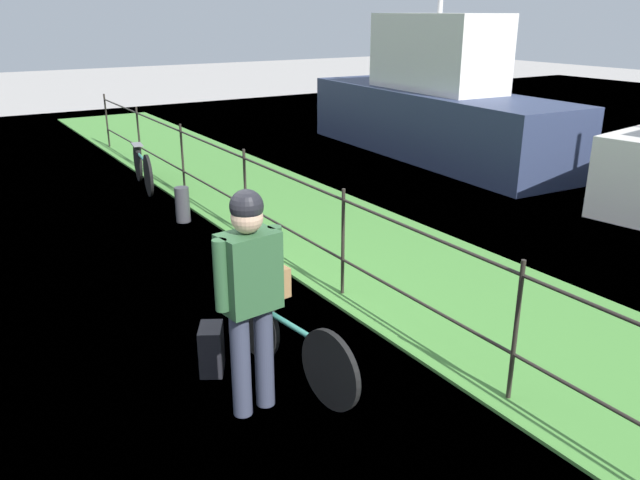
# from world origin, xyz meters

# --- Properties ---
(ground_plane) EXTENTS (60.00, 60.00, 0.00)m
(ground_plane) POSITION_xyz_m (0.00, 0.00, 0.00)
(ground_plane) COLOR #9E9993
(grass_strip) EXTENTS (27.00, 2.40, 0.03)m
(grass_strip) POSITION_xyz_m (0.00, 3.11, 0.01)
(grass_strip) COLOR #478438
(grass_strip) RESTS_ON ground
(iron_fence) EXTENTS (18.04, 0.04, 1.15)m
(iron_fence) POSITION_xyz_m (0.00, 2.12, 0.67)
(iron_fence) COLOR #28231E
(iron_fence) RESTS_ON ground
(bicycle_main) EXTENTS (1.59, 0.26, 0.62)m
(bicycle_main) POSITION_xyz_m (1.10, 0.87, 0.33)
(bicycle_main) COLOR black
(bicycle_main) RESTS_ON ground
(wooden_crate) EXTENTS (0.43, 0.33, 0.25)m
(wooden_crate) POSITION_xyz_m (0.75, 0.83, 0.75)
(wooden_crate) COLOR olive
(wooden_crate) RESTS_ON bicycle_main
(terrier_dog) EXTENTS (0.32, 0.17, 0.18)m
(terrier_dog) POSITION_xyz_m (0.77, 0.83, 0.95)
(terrier_dog) COLOR #4C3D2D
(terrier_dog) RESTS_ON wooden_crate
(cyclist_person) EXTENTS (0.31, 0.54, 1.68)m
(cyclist_person) POSITION_xyz_m (1.32, 0.44, 1.00)
(cyclist_person) COLOR #383D51
(cyclist_person) RESTS_ON ground
(backpack_on_paving) EXTENTS (0.33, 0.29, 0.40)m
(backpack_on_paving) POSITION_xyz_m (0.66, 0.39, 0.20)
(backpack_on_paving) COLOR black
(backpack_on_paving) RESTS_ON ground
(mooring_bollard) EXTENTS (0.20, 0.20, 0.49)m
(mooring_bollard) POSITION_xyz_m (-3.25, 1.62, 0.25)
(mooring_bollard) COLOR #38383D
(mooring_bollard) RESTS_ON ground
(bicycle_parked) EXTENTS (1.72, 0.31, 0.66)m
(bicycle_parked) POSITION_xyz_m (-5.34, 1.72, 0.35)
(bicycle_parked) COLOR black
(bicycle_parked) RESTS_ON ground
(moored_boat_far) EXTENTS (6.63, 2.15, 4.35)m
(moored_boat_far) POSITION_xyz_m (-4.77, 7.53, 1.00)
(moored_boat_far) COLOR #2D3856
(moored_boat_far) RESTS_ON ground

